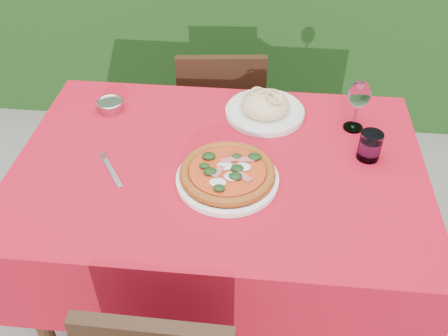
# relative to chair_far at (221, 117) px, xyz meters

# --- Properties ---
(ground) EXTENTS (60.00, 60.00, 0.00)m
(ground) POSITION_rel_chair_far_xyz_m (0.06, -0.66, -0.46)
(ground) COLOR slate
(ground) RESTS_ON ground
(dining_table) EXTENTS (1.26, 0.86, 0.75)m
(dining_table) POSITION_rel_chair_far_xyz_m (0.06, -0.66, 0.14)
(dining_table) COLOR #432A15
(dining_table) RESTS_ON ground
(chair_far) EXTENTS (0.40, 0.40, 0.80)m
(chair_far) POSITION_rel_chair_far_xyz_m (0.00, 0.00, 0.00)
(chair_far) COLOR black
(chair_far) RESTS_ON ground
(pizza_plate) EXTENTS (0.30, 0.30, 0.06)m
(pizza_plate) POSITION_rel_chair_far_xyz_m (0.10, -0.75, 0.31)
(pizza_plate) COLOR white
(pizza_plate) RESTS_ON dining_table
(pasta_plate) EXTENTS (0.27, 0.27, 0.08)m
(pasta_plate) POSITION_rel_chair_far_xyz_m (0.19, -0.39, 0.32)
(pasta_plate) COLOR silver
(pasta_plate) RESTS_ON dining_table
(water_glass) EXTENTS (0.07, 0.07, 0.09)m
(water_glass) POSITION_rel_chair_far_xyz_m (0.52, -0.59, 0.33)
(water_glass) COLOR silver
(water_glass) RESTS_ON dining_table
(wine_glass) EXTENTS (0.07, 0.07, 0.18)m
(wine_glass) POSITION_rel_chair_far_xyz_m (0.49, -0.44, 0.41)
(wine_glass) COLOR silver
(wine_glass) RESTS_ON dining_table
(fork) EXTENTS (0.13, 0.18, 0.01)m
(fork) POSITION_rel_chair_far_xyz_m (-0.25, -0.75, 0.29)
(fork) COLOR silver
(fork) RESTS_ON dining_table
(steel_ramekin) EXTENTS (0.08, 0.08, 0.03)m
(steel_ramekin) POSITION_rel_chair_far_xyz_m (-0.35, -0.41, 0.30)
(steel_ramekin) COLOR #B7B7BE
(steel_ramekin) RESTS_ON dining_table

